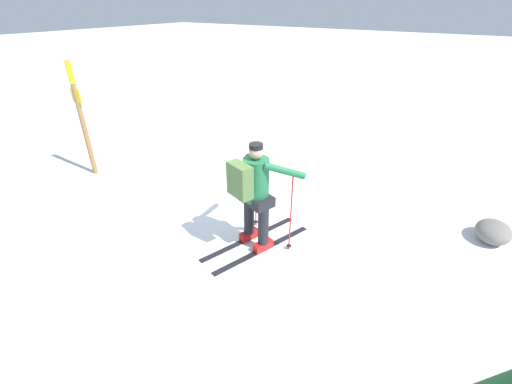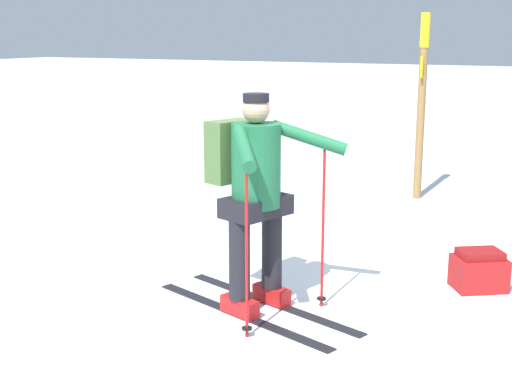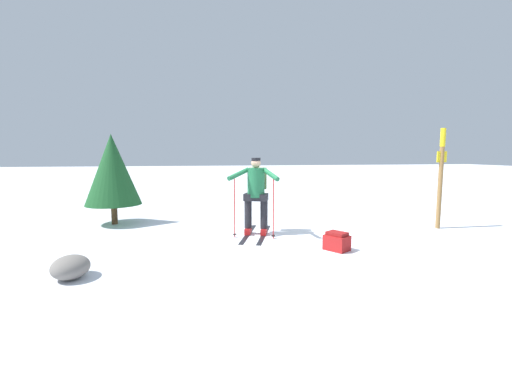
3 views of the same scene
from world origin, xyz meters
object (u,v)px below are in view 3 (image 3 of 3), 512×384
Objects in this scene: pine_tree at (112,170)px; trail_marker at (441,170)px; dropped_backpack at (337,242)px; skier at (256,190)px; rock_boulder at (71,267)px.

trail_marker is at bearing -103.71° from pine_tree.
dropped_backpack is 0.23× the size of pine_tree.
skier is 1.97m from dropped_backpack.
skier is 3.58× the size of dropped_backpack.
trail_marker reaches higher than skier.
trail_marker is at bearing -74.93° from rock_boulder.
rock_boulder is at bearing -176.38° from pine_tree.
skier reaches higher than dropped_backpack.
rock_boulder is at bearing 125.30° from skier.
skier is 4.10m from trail_marker.
pine_tree reaches higher than skier.
rock_boulder is at bearing 105.07° from trail_marker.
pine_tree is at bearing 3.62° from rock_boulder.
pine_tree is (2.99, 4.27, 1.13)m from dropped_backpack.
skier is 3.10× the size of rock_boulder.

